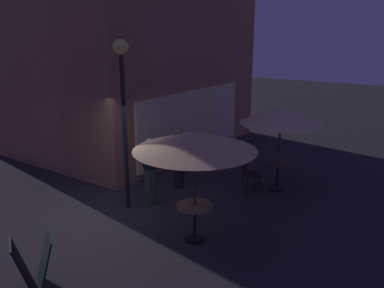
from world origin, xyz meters
TOP-DOWN VIEW (x-y plane):
  - ground_plane at (0.00, 0.00)m, footprint 60.00×60.00m
  - cafe_building at (3.82, 3.22)m, footprint 8.01×7.06m
  - street_lamp_near_corner at (0.62, 0.08)m, footprint 0.35×0.35m
  - menu_sandwich_board at (-2.52, -0.79)m, footprint 0.82×0.79m
  - cafe_table_0 at (3.71, -2.48)m, footprint 0.75×0.75m
  - cafe_table_1 at (0.22, -2.16)m, footprint 0.74×0.74m
  - patio_umbrella_0 at (3.71, -2.48)m, footprint 2.12×2.12m
  - patio_umbrella_1 at (0.22, -2.16)m, footprint 2.40×2.40m
  - cafe_chair_0 at (3.15, -1.88)m, footprint 0.60×0.60m
  - patron_standing_0 at (1.08, -0.26)m, footprint 0.35×0.35m
  - patron_standing_1 at (2.38, -0.17)m, footprint 0.31×0.31m

SIDE VIEW (x-z plane):
  - ground_plane at x=0.00m, z-range 0.00..0.00m
  - menu_sandwich_board at x=-2.52m, z-range 0.01..0.84m
  - cafe_chair_0 at x=3.15m, z-range 0.11..1.01m
  - cafe_table_1 at x=0.22m, z-range 0.18..0.96m
  - cafe_table_0 at x=3.71m, z-range 0.19..0.97m
  - patron_standing_0 at x=1.08m, z-range 0.00..1.69m
  - patron_standing_1 at x=2.38m, z-range 0.02..1.71m
  - patio_umbrella_0 at x=3.71m, z-range 0.91..3.17m
  - patio_umbrella_1 at x=0.22m, z-range 0.95..3.26m
  - street_lamp_near_corner at x=0.62m, z-range 0.92..4.90m
  - cafe_building at x=3.82m, z-range -0.01..9.84m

